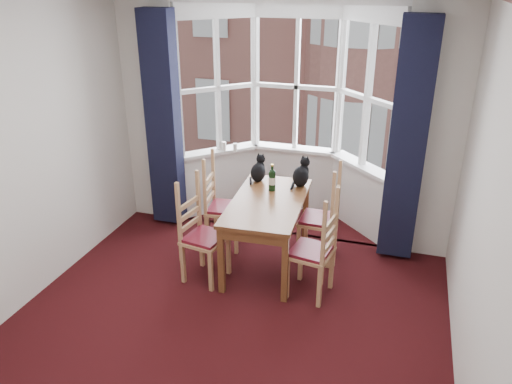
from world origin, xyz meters
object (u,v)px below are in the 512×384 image
at_px(dining_table, 268,209).
at_px(chair_left_far, 218,208).
at_px(wine_bottle, 272,179).
at_px(chair_right_far, 326,221).
at_px(candle_tall, 224,146).
at_px(candle_short, 235,147).
at_px(cat_right, 301,175).
at_px(cat_left, 258,171).
at_px(chair_left_near, 198,237).
at_px(chair_right_near, 319,255).

distance_m(dining_table, chair_left_far, 0.75).
bearing_deg(wine_bottle, dining_table, -84.11).
bearing_deg(chair_right_far, wine_bottle, -178.37).
relative_size(candle_tall, candle_short, 1.18).
bearing_deg(cat_right, wine_bottle, -140.27).
distance_m(cat_left, wine_bottle, 0.32).
bearing_deg(dining_table, candle_short, 123.71).
bearing_deg(candle_short, chair_left_near, -84.72).
relative_size(dining_table, cat_left, 4.41).
relative_size(chair_left_far, candle_tall, 7.88).
height_order(chair_right_far, wine_bottle, wine_bottle).
bearing_deg(dining_table, candle_tall, 129.11).
bearing_deg(chair_right_far, chair_left_far, -177.80).
relative_size(dining_table, chair_right_near, 1.56).
bearing_deg(chair_left_far, candle_tall, 105.21).
bearing_deg(candle_short, chair_right_far, -32.34).
distance_m(chair_left_near, chair_left_far, 0.71).
xyz_separation_m(dining_table, cat_right, (0.25, 0.51, 0.23)).
xyz_separation_m(dining_table, candle_tall, (-0.92, 1.13, 0.25)).
xyz_separation_m(chair_left_far, cat_right, (0.93, 0.26, 0.44)).
height_order(chair_right_far, cat_right, cat_right).
xyz_separation_m(dining_table, candle_short, (-0.77, 1.16, 0.24)).
bearing_deg(candle_tall, chair_right_far, -28.93).
distance_m(chair_left_near, candle_tall, 1.68).
distance_m(cat_left, cat_right, 0.51).
height_order(chair_right_near, wine_bottle, wine_bottle).
bearing_deg(candle_tall, chair_right_near, -44.81).
xyz_separation_m(chair_left_far, candle_short, (-0.10, 0.92, 0.45)).
distance_m(chair_left_far, candle_tall, 1.03).
height_order(chair_left_near, chair_left_far, same).
bearing_deg(chair_left_far, chair_right_near, -26.98).
height_order(dining_table, cat_left, cat_left).
xyz_separation_m(cat_left, cat_right, (0.51, 0.01, 0.01)).
relative_size(cat_right, candle_short, 3.53).
bearing_deg(wine_bottle, candle_short, 130.15).
bearing_deg(candle_short, chair_right_near, -48.10).
relative_size(chair_left_near, candle_tall, 7.88).
relative_size(chair_left_far, cat_right, 2.64).
distance_m(chair_right_far, candle_tall, 1.79).
relative_size(cat_left, candle_tall, 2.79).
relative_size(chair_right_near, cat_right, 2.64).
xyz_separation_m(chair_right_near, wine_bottle, (-0.69, 0.71, 0.44)).
bearing_deg(chair_right_near, candle_tall, 135.19).
bearing_deg(chair_right_far, chair_left_near, -148.20).
bearing_deg(chair_right_near, cat_right, 113.43).
bearing_deg(chair_left_near, wine_bottle, 51.06).
xyz_separation_m(wine_bottle, candle_short, (-0.75, 0.88, 0.01)).
bearing_deg(wine_bottle, chair_left_near, -128.94).
relative_size(chair_left_far, wine_bottle, 2.99).
height_order(chair_right_far, candle_short, candle_short).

